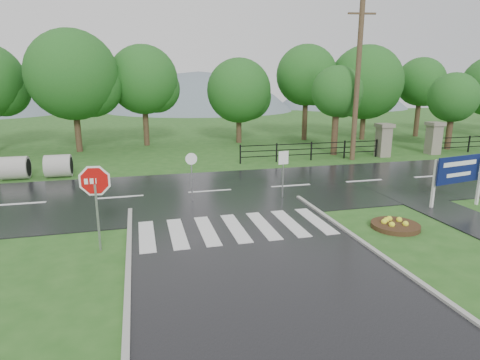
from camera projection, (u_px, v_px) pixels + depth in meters
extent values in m
plane|color=#28591D|center=(288.00, 305.00, 9.16)|extent=(120.00, 120.00, 0.00)
cube|color=black|center=(210.00, 192.00, 18.56)|extent=(90.00, 8.00, 0.04)
cube|color=#232325|center=(462.00, 218.00, 14.97)|extent=(2.20, 11.00, 0.04)
cube|color=silver|center=(147.00, 236.00, 13.12)|extent=(0.50, 2.80, 0.02)
cube|color=silver|center=(177.00, 233.00, 13.36)|extent=(0.50, 2.80, 0.02)
cube|color=silver|center=(207.00, 230.00, 13.61)|extent=(0.50, 2.80, 0.02)
cube|color=silver|center=(236.00, 228.00, 13.85)|extent=(0.50, 2.80, 0.02)
cube|color=silver|center=(263.00, 225.00, 14.09)|extent=(0.50, 2.80, 0.02)
cube|color=silver|center=(290.00, 223.00, 14.33)|extent=(0.50, 2.80, 0.02)
cube|color=silver|center=(316.00, 221.00, 14.57)|extent=(0.50, 2.80, 0.02)
cube|color=gray|center=(383.00, 142.00, 27.11)|extent=(0.80, 0.80, 2.00)
cube|color=#6B6659|center=(385.00, 125.00, 26.84)|extent=(1.00, 1.00, 0.24)
cube|color=gray|center=(433.00, 140.00, 28.07)|extent=(0.80, 0.80, 2.00)
cube|color=#6B6659|center=(435.00, 124.00, 27.80)|extent=(1.00, 1.00, 0.24)
cube|color=black|center=(311.00, 154.00, 25.98)|extent=(9.50, 0.05, 0.05)
cube|color=black|center=(311.00, 149.00, 25.90)|extent=(9.50, 0.05, 0.05)
cube|color=black|center=(312.00, 143.00, 25.81)|extent=(9.50, 0.05, 0.05)
cube|color=black|center=(240.00, 154.00, 24.79)|extent=(0.08, 0.08, 1.20)
cube|color=black|center=(376.00, 148.00, 27.08)|extent=(0.08, 0.08, 1.20)
cube|color=black|center=(439.00, 145.00, 28.29)|extent=(0.08, 0.08, 1.20)
sphere|color=slate|center=(202.00, 202.00, 76.36)|extent=(48.00, 48.00, 48.00)
sphere|color=slate|center=(337.00, 172.00, 82.08)|extent=(36.00, 36.00, 36.00)
cylinder|color=#9E9B93|center=(15.00, 168.00, 20.86)|extent=(1.30, 1.20, 1.20)
cylinder|color=#9E9B93|center=(58.00, 166.00, 21.37)|extent=(1.30, 1.20, 1.20)
cube|color=#939399|center=(98.00, 218.00, 11.92)|extent=(0.06, 0.06, 2.06)
cylinder|color=white|center=(95.00, 181.00, 11.66)|extent=(1.23, 0.17, 1.24)
cylinder|color=#B40D0C|center=(95.00, 181.00, 11.65)|extent=(1.07, 0.16, 1.08)
cube|color=silver|center=(434.00, 184.00, 15.91)|extent=(0.12, 0.12, 2.00)
cube|color=silver|center=(480.00, 181.00, 16.44)|extent=(0.12, 0.12, 2.00)
cube|color=#0B1347|center=(459.00, 169.00, 16.05)|extent=(2.37, 0.51, 1.10)
cube|color=white|center=(460.00, 163.00, 15.95)|extent=(1.87, 0.37, 0.18)
cube|color=white|center=(459.00, 174.00, 16.06)|extent=(1.38, 0.27, 0.15)
cylinder|color=#332111|center=(395.00, 226.00, 13.97)|extent=(1.65, 1.65, 0.16)
cube|color=#939399|center=(283.00, 177.00, 17.28)|extent=(0.04, 0.04, 1.98)
cube|color=white|center=(283.00, 158.00, 17.06)|extent=(0.47, 0.09, 0.57)
cylinder|color=#939399|center=(192.00, 179.00, 16.83)|extent=(0.06, 0.06, 1.96)
cylinder|color=white|center=(191.00, 159.00, 16.60)|extent=(0.49, 0.04, 0.49)
cylinder|color=#473523|center=(357.00, 83.00, 25.10)|extent=(0.32, 0.32, 9.72)
cube|color=brown|center=(362.00, 13.00, 24.12)|extent=(1.72, 0.40, 0.11)
cylinder|color=#3D2B1C|center=(335.00, 129.00, 27.63)|extent=(0.48, 0.48, 3.61)
sphere|color=#1A551B|center=(337.00, 91.00, 27.03)|extent=(3.42, 3.42, 3.42)
cylinder|color=#3D2B1C|center=(450.00, 128.00, 29.96)|extent=(0.47, 0.47, 3.21)
sphere|color=#1A551B|center=(453.00, 97.00, 29.42)|extent=(3.59, 3.59, 3.59)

